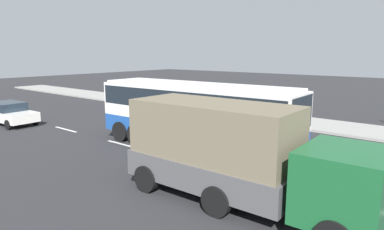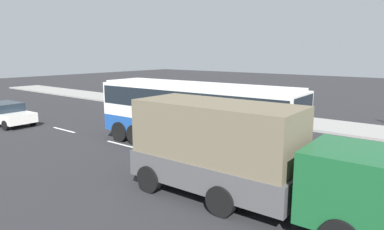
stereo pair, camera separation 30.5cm
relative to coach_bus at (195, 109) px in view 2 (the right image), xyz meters
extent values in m
plane|color=#28282B|center=(1.86, 0.38, -2.07)|extent=(120.00, 120.00, 0.00)
cube|color=gray|center=(1.86, 9.51, -2.00)|extent=(80.00, 4.00, 0.15)
cube|color=white|center=(-15.35, -1.80, -2.07)|extent=(2.40, 0.16, 0.01)
cube|color=white|center=(-9.17, -1.80, -2.07)|extent=(2.40, 0.16, 0.01)
cube|color=white|center=(-3.55, -1.80, -2.07)|extent=(2.40, 0.16, 0.01)
cube|color=white|center=(2.74, -1.80, -2.07)|extent=(2.40, 0.16, 0.01)
cube|color=white|center=(6.58, -1.80, -2.07)|extent=(2.40, 0.16, 0.01)
cube|color=#1E4C9E|center=(0.00, 0.00, -1.07)|extent=(10.91, 2.98, 0.90)
cube|color=white|center=(0.00, 0.00, 0.26)|extent=(10.91, 2.98, 1.77)
cube|color=black|center=(0.00, 0.00, 0.51)|extent=(10.69, 3.00, 0.97)
cube|color=black|center=(5.36, 0.21, 0.35)|extent=(0.21, 2.36, 1.42)
cube|color=white|center=(0.00, 0.00, 1.20)|extent=(10.47, 2.81, 0.12)
cylinder|color=black|center=(3.76, 1.38, -1.52)|extent=(1.11, 0.34, 1.10)
cylinder|color=black|center=(3.86, -1.09, -1.52)|extent=(1.11, 0.34, 1.10)
cylinder|color=black|center=(-3.05, 1.12, -1.52)|extent=(1.11, 0.34, 1.10)
cylinder|color=black|center=(-2.95, -1.35, -1.52)|extent=(1.11, 0.34, 1.10)
cylinder|color=black|center=(-4.25, 1.07, -1.52)|extent=(1.11, 0.34, 1.10)
cylinder|color=black|center=(-4.15, -1.40, -1.52)|extent=(1.11, 0.34, 1.10)
cube|color=#19592D|center=(8.23, -3.97, -0.63)|extent=(2.15, 2.50, 1.92)
cube|color=#4C4C4F|center=(4.06, -4.06, -1.14)|extent=(5.90, 2.58, 0.90)
cube|color=#6B604C|center=(4.06, -4.06, 0.24)|extent=(5.66, 2.48, 1.86)
cylinder|color=black|center=(8.35, -2.79, -1.59)|extent=(0.97, 0.30, 0.96)
cylinder|color=black|center=(4.98, -2.86, -1.59)|extent=(0.97, 0.30, 0.96)
cylinder|color=black|center=(5.03, -5.22, -1.59)|extent=(0.97, 0.30, 0.96)
cylinder|color=black|center=(2.01, -2.93, -1.59)|extent=(0.97, 0.30, 0.96)
cylinder|color=black|center=(2.06, -5.28, -1.59)|extent=(0.97, 0.30, 0.96)
cube|color=white|center=(-13.51, -3.33, -1.44)|extent=(4.46, 2.08, 0.62)
cube|color=#1E2833|center=(-13.85, -3.35, -0.85)|extent=(2.49, 1.84, 0.56)
cylinder|color=black|center=(-12.02, -2.36, -1.75)|extent=(0.65, 0.23, 0.64)
cylinder|color=black|center=(-11.93, -4.15, -1.75)|extent=(0.65, 0.23, 0.64)
cylinder|color=black|center=(-15.09, -2.51, -1.75)|extent=(0.65, 0.23, 0.64)
cylinder|color=brown|center=(-0.79, 8.46, -1.53)|extent=(0.14, 0.14, 0.78)
cylinder|color=brown|center=(-0.67, 8.35, -1.53)|extent=(0.14, 0.14, 0.78)
cylinder|color=#338C4C|center=(-0.73, 8.40, -0.85)|extent=(0.32, 0.32, 0.59)
sphere|color=tan|center=(-0.73, 8.40, -0.45)|extent=(0.21, 0.21, 0.21)
camera|label=1|loc=(10.46, -13.00, 2.79)|focal=31.60mm
camera|label=2|loc=(10.22, -13.19, 2.79)|focal=31.60mm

